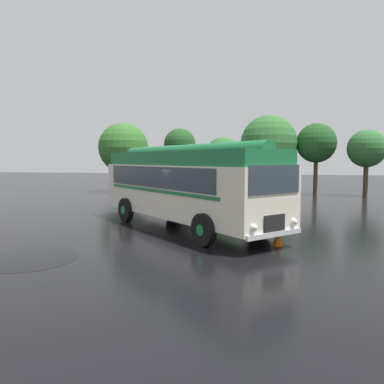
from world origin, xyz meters
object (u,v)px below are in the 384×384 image
car_mid_left (230,188)px  box_van (267,181)px  car_near_left (196,187)px  traffic_cone (278,237)px  vintage_bus (184,183)px

car_mid_left → box_van: box_van is taller
car_mid_left → box_van: bearing=11.3°
car_near_left → box_van: box_van is taller
car_near_left → box_van: (5.13, 0.53, 0.52)m
car_near_left → car_mid_left: size_ratio=1.00×
box_van → car_mid_left: bearing=-168.7°
car_near_left → car_mid_left: 2.52m
car_mid_left → traffic_cone: (3.36, -14.03, -0.57)m
car_mid_left → box_van: 2.72m
box_van → traffic_cone: bearing=-87.1°
vintage_bus → car_near_left: bearing=100.0°
car_near_left → traffic_cone: 15.22m
traffic_cone → car_mid_left: bearing=103.5°
traffic_cone → car_near_left: bearing=112.8°
car_mid_left → traffic_cone: car_mid_left is taller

